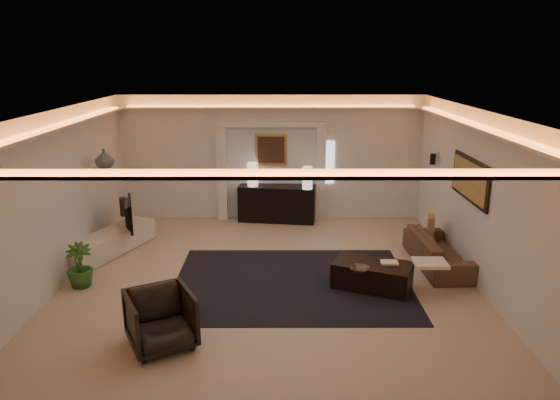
{
  "coord_description": "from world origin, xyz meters",
  "views": [
    {
      "loc": [
        0.18,
        -8.21,
        3.74
      ],
      "look_at": [
        0.2,
        0.6,
        1.25
      ],
      "focal_mm": 32.73,
      "sensor_mm": 36.0,
      "label": 1
    }
  ],
  "objects_px": {
    "coffee_table": "(372,276)",
    "armchair": "(161,319)",
    "console": "(277,204)",
    "sofa": "(438,251)"
  },
  "relations": [
    {
      "from": "console",
      "to": "sofa",
      "type": "relative_size",
      "value": 0.9
    },
    {
      "from": "console",
      "to": "coffee_table",
      "type": "distance_m",
      "value": 3.97
    },
    {
      "from": "coffee_table",
      "to": "armchair",
      "type": "xyz_separation_m",
      "value": [
        -3.12,
        -1.78,
        0.18
      ]
    },
    {
      "from": "sofa",
      "to": "armchair",
      "type": "distance_m",
      "value": 5.25
    },
    {
      "from": "console",
      "to": "armchair",
      "type": "xyz_separation_m",
      "value": [
        -1.52,
        -5.4,
        -0.02
      ]
    },
    {
      "from": "console",
      "to": "sofa",
      "type": "height_order",
      "value": "console"
    },
    {
      "from": "coffee_table",
      "to": "armchair",
      "type": "height_order",
      "value": "armchair"
    },
    {
      "from": "console",
      "to": "sofa",
      "type": "bearing_deg",
      "value": -34.26
    },
    {
      "from": "sofa",
      "to": "coffee_table",
      "type": "distance_m",
      "value": 1.66
    },
    {
      "from": "console",
      "to": "coffee_table",
      "type": "height_order",
      "value": "console"
    }
  ]
}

